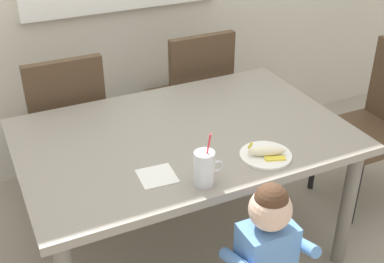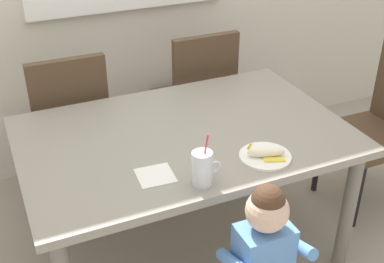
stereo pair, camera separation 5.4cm
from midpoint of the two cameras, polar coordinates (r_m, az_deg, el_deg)
ground_plane at (r=2.85m, az=-0.19°, el=-13.02°), size 24.00×24.00×0.00m
dining_table at (r=2.45m, az=-0.22°, el=-1.82°), size 1.55×1.02×0.74m
dining_chair_left at (r=3.00m, az=-13.17°, el=1.25°), size 0.44×0.45×0.96m
dining_chair_right at (r=3.24m, az=1.12°, el=4.39°), size 0.44×0.44×0.96m
dining_chair_far at (r=3.13m, az=21.30°, el=1.19°), size 0.44×0.44×0.96m
toddler_standing at (r=2.09m, az=8.85°, el=-13.12°), size 0.33×0.24×0.84m
milk_cup at (r=2.02m, az=1.94°, el=-4.39°), size 0.13×0.08×0.25m
snack_plate at (r=2.24m, az=8.94°, el=-2.80°), size 0.23×0.23×0.01m
peeled_banana at (r=2.22m, az=9.13°, el=-2.37°), size 0.17×0.13×0.07m
paper_napkin at (r=2.10m, az=-3.43°, el=-4.99°), size 0.16×0.16×0.00m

